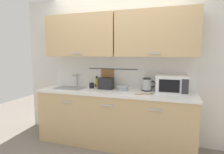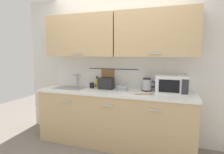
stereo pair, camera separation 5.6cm
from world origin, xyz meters
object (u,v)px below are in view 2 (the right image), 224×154
electric_kettle (147,85)px  mixing_bowl (123,88)px  mug_near_sink (92,85)px  dish_soap_bottle (97,82)px  toaster (106,83)px  microwave (172,84)px  wooden_spoon (147,94)px

electric_kettle → mixing_bowl: 0.40m
mug_near_sink → mixing_bowl: mug_near_sink is taller
dish_soap_bottle → mixing_bowl: size_ratio=0.92×
toaster → electric_kettle: bearing=4.4°
microwave → mug_near_sink: 1.33m
mug_near_sink → mixing_bowl: size_ratio=0.56×
toaster → wooden_spoon: (0.72, -0.22, -0.09)m
dish_soap_bottle → wooden_spoon: dish_soap_bottle is taller
microwave → dish_soap_bottle: (-1.28, 0.12, -0.05)m
dish_soap_bottle → wooden_spoon: 1.00m
microwave → dish_soap_bottle: microwave is taller
mug_near_sink → mixing_bowl: bearing=-4.1°
electric_kettle → toaster: electric_kettle is taller
mixing_bowl → microwave: bearing=3.0°
mug_near_sink → toaster: size_ratio=0.47×
electric_kettle → mixing_bowl: size_ratio=1.06×
mug_near_sink → wooden_spoon: (0.98, -0.21, -0.04)m
dish_soap_bottle → mug_near_sink: dish_soap_bottle is taller
microwave → wooden_spoon: 0.42m
dish_soap_bottle → mixing_bowl: dish_soap_bottle is taller
mug_near_sink → dish_soap_bottle: bearing=69.5°
dish_soap_bottle → mixing_bowl: (0.52, -0.16, -0.04)m
microwave → mug_near_sink: bearing=179.9°
microwave → electric_kettle: (-0.38, 0.06, -0.03)m
mixing_bowl → wooden_spoon: size_ratio=0.80×
dish_soap_bottle → mixing_bowl: bearing=-17.0°
electric_kettle → toaster: bearing=-175.6°
dish_soap_bottle → mug_near_sink: size_ratio=1.63×
mug_near_sink → mixing_bowl: 0.57m
microwave → mixing_bowl: 0.76m
microwave → mixing_bowl: size_ratio=2.15×
toaster → wooden_spoon: size_ratio=0.96×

